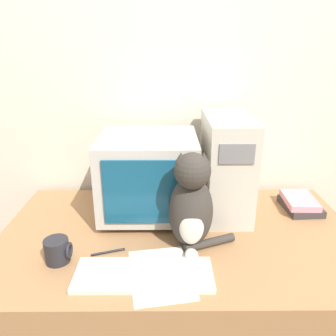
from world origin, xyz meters
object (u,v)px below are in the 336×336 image
keyboard (144,274)px  computer_tower (226,165)px  book_stack (300,204)px  pen (108,252)px  mug (58,251)px  cat (192,206)px  crt_monitor (149,175)px

keyboard → computer_tower: bearing=54.3°
book_stack → pen: book_stack is taller
mug → cat: bearing=11.2°
crt_monitor → computer_tower: size_ratio=0.94×
computer_tower → pen: 0.66m
keyboard → mug: 0.34m
crt_monitor → book_stack: crt_monitor is taller
keyboard → cat: bearing=47.1°
cat → mug: bearing=-167.9°
crt_monitor → pen: 0.40m
pen → keyboard: bearing=-43.4°
cat → pen: 0.37m
computer_tower → book_stack: size_ratio=2.16×
keyboard → mug: (-0.32, 0.09, 0.04)m
crt_monitor → cat: cat is taller
crt_monitor → keyboard: (0.00, -0.46, -0.19)m
cat → keyboard: bearing=-131.9°
keyboard → mug: bearing=164.3°
crt_monitor → keyboard: size_ratio=0.90×
cat → pen: size_ratio=3.14×
keyboard → cat: (0.18, 0.19, 0.17)m
crt_monitor → computer_tower: 0.36m
keyboard → book_stack: size_ratio=2.26×
pen → cat: bearing=8.9°
pen → mug: mug is taller
computer_tower → book_stack: (0.38, -0.01, -0.20)m
cat → book_stack: bearing=29.4°
crt_monitor → computer_tower: bearing=5.8°
computer_tower → cat: (-0.18, -0.31, -0.05)m
mug → crt_monitor: bearing=49.0°
crt_monitor → mug: 0.51m
book_stack → pen: 0.95m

